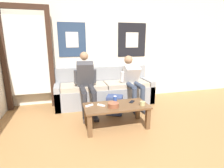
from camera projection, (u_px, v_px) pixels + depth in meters
wall_back at (107, 48)px, 4.26m from camera, size 10.00×0.07×2.55m
door_frame at (28, 53)px, 3.62m from camera, size 1.00×0.10×2.15m
couch at (105, 91)px, 4.12m from camera, size 2.24×0.72×0.83m
coffee_table at (116, 109)px, 2.95m from camera, size 1.08×0.53×0.39m
person_seated_adult at (86, 80)px, 3.56m from camera, size 0.47×0.92×1.22m
person_seated_teen at (132, 79)px, 3.88m from camera, size 0.47×0.93×1.12m
backpack at (115, 105)px, 3.52m from camera, size 0.39×0.38×0.37m
ceramic_bowl at (113, 105)px, 2.84m from camera, size 0.19×0.19×0.08m
pillar_candle at (142, 103)px, 2.91m from camera, size 0.08×0.08×0.08m
drink_can_blue at (115, 100)px, 3.03m from camera, size 0.07×0.07×0.12m
game_controller_near_left at (101, 105)px, 2.90m from camera, size 0.12×0.13×0.03m
game_controller_near_right at (89, 105)px, 2.89m from camera, size 0.14×0.10×0.03m
cell_phone at (132, 102)px, 3.08m from camera, size 0.14×0.15×0.01m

